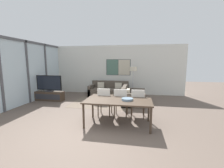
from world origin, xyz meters
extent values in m
plane|color=brown|center=(0.00, 0.00, 0.00)|extent=(24.00, 24.00, 0.00)
cube|color=silver|center=(0.00, 5.40, 1.40)|extent=(7.94, 0.06, 2.80)
cube|color=#2D2D33|center=(0.29, 5.36, 1.55)|extent=(1.40, 0.01, 0.91)
cube|color=#4C7060|center=(-0.05, 5.36, 1.55)|extent=(0.66, 0.02, 0.87)
cube|color=beige|center=(0.63, 5.36, 1.55)|extent=(0.66, 0.02, 0.87)
cube|color=silver|center=(-3.47, 2.70, 1.40)|extent=(0.02, 5.40, 2.80)
cube|color=#515156|center=(-3.44, 2.70, 2.75)|extent=(0.07, 5.40, 0.10)
cube|color=#515156|center=(-3.44, 1.35, 1.40)|extent=(0.07, 0.08, 2.80)
cube|color=#515156|center=(-3.44, 2.70, 1.40)|extent=(0.07, 0.08, 2.80)
cube|color=#515156|center=(-3.44, 4.05, 1.40)|extent=(0.07, 0.08, 2.80)
cube|color=#706051|center=(-0.12, 3.32, 0.00)|extent=(2.76, 2.15, 0.01)
cube|color=#423326|center=(-2.77, 3.21, 0.22)|extent=(1.38, 0.38, 0.44)
cube|color=#2D2D33|center=(-2.77, 3.01, 0.22)|extent=(1.27, 0.01, 0.24)
cube|color=#2D2D33|center=(-2.77, 3.21, 0.47)|extent=(0.36, 0.20, 0.05)
cube|color=#2D2D33|center=(-2.77, 3.21, 0.53)|extent=(0.06, 0.03, 0.08)
cube|color=black|center=(-2.77, 3.21, 0.87)|extent=(1.28, 0.04, 0.71)
cube|color=black|center=(-2.77, 3.19, 0.87)|extent=(1.19, 0.01, 0.64)
cube|color=#51473D|center=(-0.12, 4.59, 0.21)|extent=(2.08, 0.98, 0.42)
cube|color=#51473D|center=(-0.12, 5.00, 0.40)|extent=(2.08, 0.16, 0.80)
cube|color=#51473D|center=(-1.09, 4.59, 0.30)|extent=(0.14, 0.98, 0.60)
cube|color=#51473D|center=(0.85, 4.59, 0.30)|extent=(0.14, 0.98, 0.60)
cube|color=beige|center=(-0.62, 4.82, 0.57)|extent=(0.36, 0.12, 0.30)
cube|color=beige|center=(0.37, 4.82, 0.57)|extent=(0.36, 0.12, 0.30)
cube|color=#51473D|center=(1.27, 3.31, 0.21)|extent=(0.98, 1.43, 0.42)
cube|color=#51473D|center=(0.86, 3.31, 0.40)|extent=(0.16, 1.43, 0.80)
cube|color=#51473D|center=(1.27, 2.66, 0.30)|extent=(0.98, 0.14, 0.60)
cube|color=#51473D|center=(1.27, 3.95, 0.30)|extent=(0.98, 0.14, 0.60)
cube|color=beige|center=(1.04, 2.99, 0.57)|extent=(0.12, 0.36, 0.30)
cylinder|color=#423326|center=(-0.12, 3.32, 0.01)|extent=(0.45, 0.45, 0.03)
cylinder|color=#423326|center=(-0.12, 3.32, 0.16)|extent=(0.18, 0.18, 0.32)
cylinder|color=#423326|center=(-0.12, 3.32, 0.34)|extent=(1.00, 1.00, 0.04)
cube|color=#423326|center=(0.89, 0.98, 0.73)|extent=(1.94, 0.96, 0.04)
cylinder|color=#423326|center=(-0.02, 0.56, 0.35)|extent=(0.06, 0.06, 0.71)
cylinder|color=#423326|center=(1.80, 0.56, 0.35)|extent=(0.06, 0.06, 0.71)
cylinder|color=#423326|center=(-0.02, 1.40, 0.35)|extent=(0.06, 0.06, 0.71)
cylinder|color=#423326|center=(1.80, 1.40, 0.35)|extent=(0.06, 0.06, 0.71)
cube|color=beige|center=(0.32, 1.74, 0.43)|extent=(0.46, 0.46, 0.06)
cube|color=beige|center=(0.32, 1.53, 0.72)|extent=(0.42, 0.05, 0.51)
cylinder|color=#423326|center=(0.12, 1.54, 0.20)|extent=(0.04, 0.04, 0.40)
cylinder|color=#423326|center=(0.52, 1.54, 0.20)|extent=(0.04, 0.04, 0.40)
cylinder|color=#423326|center=(0.12, 1.94, 0.20)|extent=(0.04, 0.04, 0.40)
cylinder|color=#423326|center=(0.52, 1.94, 0.20)|extent=(0.04, 0.04, 0.40)
cube|color=beige|center=(0.89, 1.72, 0.43)|extent=(0.46, 0.46, 0.06)
cube|color=beige|center=(0.89, 1.52, 0.72)|extent=(0.42, 0.05, 0.51)
cylinder|color=#423326|center=(0.69, 1.52, 0.20)|extent=(0.04, 0.04, 0.40)
cylinder|color=#423326|center=(1.09, 1.52, 0.20)|extent=(0.04, 0.04, 0.40)
cylinder|color=#423326|center=(0.69, 1.92, 0.20)|extent=(0.04, 0.04, 0.40)
cylinder|color=#423326|center=(1.09, 1.92, 0.20)|extent=(0.04, 0.04, 0.40)
cube|color=beige|center=(1.46, 1.72, 0.43)|extent=(0.46, 0.46, 0.06)
cube|color=beige|center=(1.46, 1.51, 0.72)|extent=(0.42, 0.05, 0.51)
cylinder|color=#423326|center=(1.26, 1.52, 0.20)|extent=(0.04, 0.04, 0.40)
cylinder|color=#423326|center=(1.66, 1.52, 0.20)|extent=(0.04, 0.04, 0.40)
cylinder|color=#423326|center=(1.26, 1.92, 0.20)|extent=(0.04, 0.04, 0.40)
cylinder|color=#423326|center=(1.66, 1.92, 0.20)|extent=(0.04, 0.04, 0.40)
cylinder|color=slate|center=(1.16, 1.01, 0.78)|extent=(0.33, 0.33, 0.06)
torus|color=slate|center=(1.16, 1.01, 0.80)|extent=(0.33, 0.33, 0.02)
cylinder|color=#2D2D33|center=(1.17, 4.69, 0.01)|extent=(0.28, 0.28, 0.02)
cylinder|color=#B7B7BC|center=(1.17, 4.69, 0.71)|extent=(0.03, 0.03, 1.36)
cylinder|color=beige|center=(1.17, 4.69, 1.50)|extent=(0.39, 0.39, 0.22)
camera|label=1|loc=(1.47, -3.23, 1.85)|focal=24.00mm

